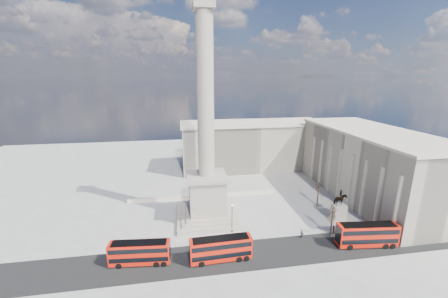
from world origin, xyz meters
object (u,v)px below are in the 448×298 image
Objects in this scene: pedestrian_walking at (302,234)px; nelsons_column at (207,166)px; pedestrian_standing at (333,230)px; pedestrian_crossing at (302,234)px; equestrian_statue at (339,210)px; red_bus_b at (221,249)px; victorian_lamp at (232,216)px; red_bus_c at (367,235)px; red_bus_a at (140,253)px.

nelsons_column is at bearing 114.26° from pedestrian_walking.
pedestrian_standing is 1.10× the size of pedestrian_crossing.
pedestrian_standing is (-3.86, -4.58, -1.79)m from equestrian_statue.
red_bus_b is (0.94, -15.73, -10.56)m from nelsons_column.
pedestrian_crossing is at bearing -31.79° from nelsons_column.
pedestrian_standing is (21.08, -3.93, -2.93)m from victorian_lamp.
equestrian_statue is 6.25m from pedestrian_standing.
red_bus_b is 5.93× the size of pedestrian_walking.
victorian_lamp is (-25.12, 9.05, 1.35)m from red_bus_c.
red_bus_a is 14.29m from red_bus_b.
red_bus_c is at bearing -88.94° from equestrian_statue.
pedestrian_standing is (-4.04, 5.12, -1.58)m from red_bus_c.
pedestrian_crossing is (-11.16, -5.15, -1.87)m from equestrian_statue.
red_bus_b is at bearing -112.27° from victorian_lamp.
red_bus_b reaches higher than pedestrian_walking.
equestrian_statue reaches higher than pedestrian_walking.
red_bus_b is 1.44× the size of equestrian_statue.
nelsons_column is 4.24× the size of red_bus_c.
pedestrian_standing is at bearing 9.09° from red_bus_b.
red_bus_b is at bearing -6.17° from pedestrian_standing.
red_bus_c is 6.71m from pedestrian_standing.
red_bus_a is at bearing -169.15° from equestrian_statue.
nelsons_column is 28.45× the size of pedestrian_standing.
pedestrian_crossing is (31.64, 3.06, -1.44)m from red_bus_a.
pedestrian_crossing is (18.35, -11.37, -12.12)m from nelsons_column.
nelsons_column is 4.67× the size of red_bus_a.
victorian_lamp is at bearing 28.00° from red_bus_a.
nelsons_column reaches higher than victorian_lamp.
pedestrian_standing is at bearing -134.19° from pedestrian_crossing.
red_bus_b is 25.24m from pedestrian_standing.
nelsons_column is 6.43× the size of equestrian_statue.
red_bus_b is 17.90m from pedestrian_walking.
red_bus_c reaches higher than pedestrian_crossing.
pedestrian_crossing is (13.78, -4.50, -3.01)m from victorian_lamp.
victorian_lamp is 14.75m from pedestrian_walking.
victorian_lamp reaches higher than pedestrian_walking.
pedestrian_walking is 0.21m from pedestrian_crossing.
victorian_lamp is at bearing 127.77° from pedestrian_walking.
pedestrian_standing is at bearing -10.56° from victorian_lamp.
pedestrian_walking is at bearing 10.36° from red_bus_a.
red_bus_a is at bearing 151.74° from pedestrian_walking.
equestrian_statue is (24.94, 0.65, -1.14)m from victorian_lamp.
red_bus_a is 5.67× the size of pedestrian_walking.
pedestrian_walking is (13.71, -4.63, -2.86)m from victorian_lamp.
red_bus_a reaches higher than pedestrian_standing.
red_bus_c is at bearing 3.08° from red_bus_a.
pedestrian_walking is at bearing 101.28° from pedestrian_crossing.
nelsons_column is at bearing -40.29° from pedestrian_standing.
victorian_lamp reaches higher than red_bus_a.
red_bus_c is 6.25× the size of pedestrian_walking.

